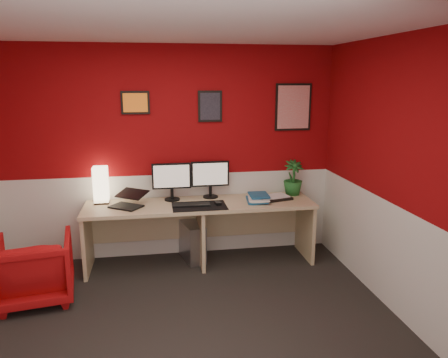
% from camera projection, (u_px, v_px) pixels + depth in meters
% --- Properties ---
extents(ground, '(4.00, 3.50, 0.01)m').
position_uv_depth(ground, '(178.00, 334.00, 3.62)').
color(ground, black).
rests_on(ground, ground).
extents(ceiling, '(4.00, 3.50, 0.01)m').
position_uv_depth(ceiling, '(169.00, 23.00, 3.05)').
color(ceiling, white).
rests_on(ceiling, ground).
extents(wall_back, '(4.00, 0.01, 2.50)m').
position_uv_depth(wall_back, '(166.00, 154.00, 5.02)').
color(wall_back, maroon).
rests_on(wall_back, ground).
extents(wall_front, '(4.00, 0.01, 2.50)m').
position_uv_depth(wall_front, '(197.00, 307.00, 1.66)').
color(wall_front, maroon).
rests_on(wall_front, ground).
extents(wall_right, '(0.01, 3.50, 2.50)m').
position_uv_depth(wall_right, '(408.00, 182.00, 3.66)').
color(wall_right, maroon).
rests_on(wall_right, ground).
extents(wainscot_back, '(4.00, 0.01, 1.00)m').
position_uv_depth(wainscot_back, '(168.00, 215.00, 5.19)').
color(wainscot_back, silver).
rests_on(wainscot_back, ground).
extents(wainscot_right, '(0.01, 3.50, 1.00)m').
position_uv_depth(wainscot_right, '(399.00, 263.00, 3.83)').
color(wainscot_right, silver).
rests_on(wainscot_right, ground).
extents(desk, '(2.60, 0.65, 0.73)m').
position_uv_depth(desk, '(201.00, 233.00, 4.95)').
color(desk, tan).
rests_on(desk, ground).
extents(shoji_lamp, '(0.16, 0.16, 0.40)m').
position_uv_depth(shoji_lamp, '(101.00, 186.00, 4.83)').
color(shoji_lamp, '#FFE5B2').
rests_on(shoji_lamp, desk).
extents(laptop, '(0.40, 0.38, 0.22)m').
position_uv_depth(laptop, '(126.00, 198.00, 4.68)').
color(laptop, black).
rests_on(laptop, desk).
extents(monitor_left, '(0.45, 0.06, 0.58)m').
position_uv_depth(monitor_left, '(172.00, 176.00, 4.92)').
color(monitor_left, black).
rests_on(monitor_left, desk).
extents(monitor_right, '(0.45, 0.06, 0.58)m').
position_uv_depth(monitor_right, '(210.00, 174.00, 5.04)').
color(monitor_right, black).
rests_on(monitor_right, desk).
extents(desk_mat, '(0.60, 0.38, 0.01)m').
position_uv_depth(desk_mat, '(199.00, 206.00, 4.74)').
color(desk_mat, black).
rests_on(desk_mat, desk).
extents(keyboard, '(0.42, 0.15, 0.02)m').
position_uv_depth(keyboard, '(191.00, 205.00, 4.75)').
color(keyboard, black).
rests_on(keyboard, desk_mat).
extents(mouse, '(0.08, 0.11, 0.03)m').
position_uv_depth(mouse, '(218.00, 203.00, 4.79)').
color(mouse, black).
rests_on(mouse, desk_mat).
extents(book_bottom, '(0.28, 0.35, 0.03)m').
position_uv_depth(book_bottom, '(247.00, 200.00, 4.92)').
color(book_bottom, '#1B567F').
rests_on(book_bottom, desk).
extents(book_middle, '(0.29, 0.36, 0.02)m').
position_uv_depth(book_middle, '(248.00, 198.00, 4.92)').
color(book_middle, silver).
rests_on(book_middle, book_bottom).
extents(book_top, '(0.23, 0.30, 0.03)m').
position_uv_depth(book_top, '(250.00, 196.00, 4.93)').
color(book_top, '#1B567F').
rests_on(book_top, book_middle).
extents(zen_tray, '(0.40, 0.33, 0.03)m').
position_uv_depth(zen_tray, '(275.00, 198.00, 5.02)').
color(zen_tray, black).
rests_on(zen_tray, desk).
extents(potted_plant, '(0.26, 0.26, 0.42)m').
position_uv_depth(potted_plant, '(293.00, 178.00, 5.18)').
color(potted_plant, '#19591E').
rests_on(potted_plant, desk).
extents(pc_tower, '(0.30, 0.48, 0.45)m').
position_uv_depth(pc_tower, '(192.00, 241.00, 5.08)').
color(pc_tower, '#99999E').
rests_on(pc_tower, ground).
extents(armchair, '(0.79, 0.80, 0.64)m').
position_uv_depth(armchair, '(35.00, 269.00, 4.13)').
color(armchair, '#AC0C0E').
rests_on(armchair, ground).
extents(art_left, '(0.32, 0.02, 0.26)m').
position_uv_depth(art_left, '(135.00, 103.00, 4.81)').
color(art_left, orange).
rests_on(art_left, wall_back).
extents(art_center, '(0.28, 0.02, 0.36)m').
position_uv_depth(art_center, '(210.00, 106.00, 4.96)').
color(art_center, black).
rests_on(art_center, wall_back).
extents(art_right, '(0.44, 0.02, 0.56)m').
position_uv_depth(art_right, '(293.00, 107.00, 5.13)').
color(art_right, red).
rests_on(art_right, wall_back).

